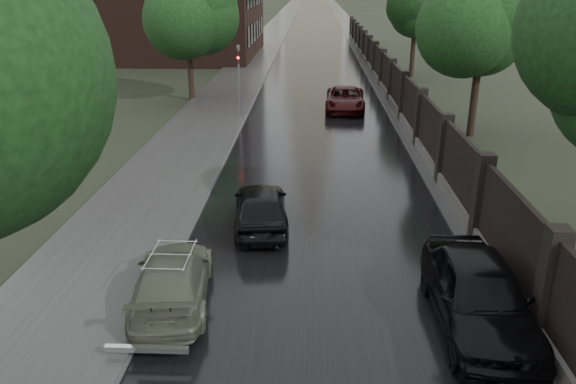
% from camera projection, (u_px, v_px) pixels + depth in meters
% --- Properties ---
extents(road, '(8.00, 420.00, 0.02)m').
position_uv_depth(road, '(314.00, 2.00, 184.86)').
color(road, black).
rests_on(road, ground).
extents(sidewalk_left, '(4.00, 420.00, 0.16)m').
position_uv_depth(sidewalk_left, '(296.00, 1.00, 185.07)').
color(sidewalk_left, '#2D2D2D').
rests_on(sidewalk_left, ground).
extents(verge_right, '(3.00, 420.00, 0.08)m').
position_uv_depth(verge_right, '(331.00, 1.00, 184.63)').
color(verge_right, '#2D2D2D').
rests_on(verge_right, ground).
extents(fence_right, '(0.45, 75.72, 2.70)m').
position_uv_depth(fence_right, '(387.00, 80.00, 36.89)').
color(fence_right, '#383533').
rests_on(fence_right, ground).
extents(tree_left_far, '(4.25, 4.25, 7.39)m').
position_uv_depth(tree_left_far, '(187.00, 14.00, 34.00)').
color(tree_left_far, black).
rests_on(tree_left_far, ground).
extents(tree_right_b, '(4.08, 4.08, 7.01)m').
position_uv_depth(tree_right_b, '(482.00, 32.00, 26.02)').
color(tree_right_b, black).
rests_on(tree_right_b, ground).
extents(tree_right_c, '(4.08, 4.08, 7.01)m').
position_uv_depth(tree_right_c, '(416.00, 11.00, 42.82)').
color(tree_right_c, black).
rests_on(tree_right_c, ground).
extents(traffic_light, '(0.16, 0.32, 4.00)m').
position_uv_depth(traffic_light, '(239.00, 75.00, 30.20)').
color(traffic_light, '#59595E').
rests_on(traffic_light, ground).
extents(volga_sedan, '(2.23, 4.43, 1.23)m').
position_uv_depth(volga_sedan, '(173.00, 279.00, 13.31)').
color(volga_sedan, '#535745').
rests_on(volga_sedan, ground).
extents(hatchback_left, '(2.02, 4.17, 1.37)m').
position_uv_depth(hatchback_left, '(261.00, 206.00, 17.39)').
color(hatchback_left, black).
rests_on(hatchback_left, ground).
extents(car_right_near, '(1.96, 4.80, 1.63)m').
position_uv_depth(car_right_near, '(479.00, 294.00, 12.31)').
color(car_right_near, black).
rests_on(car_right_near, ground).
extents(car_right_far, '(2.46, 4.93, 1.34)m').
position_uv_depth(car_right_far, '(345.00, 99.00, 32.86)').
color(car_right_far, black).
rests_on(car_right_far, ground).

